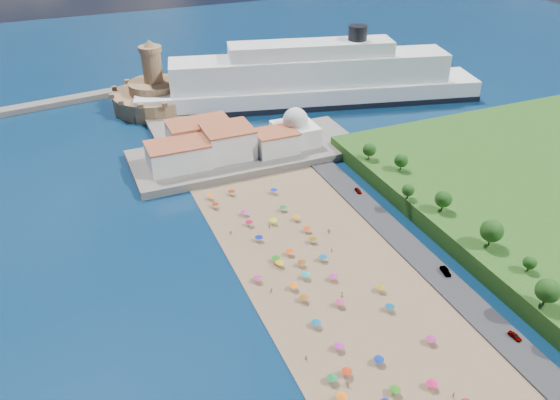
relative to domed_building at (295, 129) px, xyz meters
name	(u,v)px	position (x,y,z in m)	size (l,w,h in m)	color
ground	(301,269)	(-30.00, -71.00, -8.97)	(700.00, 700.00, 0.00)	#071938
terrace	(247,153)	(-20.00, 2.00, -7.47)	(90.00, 36.00, 3.00)	#59544C
jetty	(172,129)	(-42.00, 37.00, -7.77)	(18.00, 70.00, 2.40)	#59544C
waterfront_buildings	(214,143)	(-33.05, 2.64, -1.10)	(57.00, 29.00, 11.00)	silver
domed_building	(295,129)	(0.00, 0.00, 0.00)	(16.00, 16.00, 15.00)	silver
fortress	(156,95)	(-42.00, 67.00, -2.29)	(40.00, 40.00, 32.40)	#A67C53
cruise_ship	(310,82)	(28.06, 44.61, 1.73)	(166.37, 62.21, 36.13)	black
beach_parasols	(321,291)	(-30.45, -84.12, -6.83)	(32.54, 115.98, 2.20)	gray
beachgoers	(312,290)	(-31.68, -81.75, -7.83)	(29.85, 78.89, 1.87)	tan
parked_cars	(430,257)	(6.00, -82.06, -7.63)	(2.19, 79.19, 1.40)	gray
hillside_trees	(474,225)	(18.37, -83.96, 1.32)	(13.47, 103.80, 8.33)	#382314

